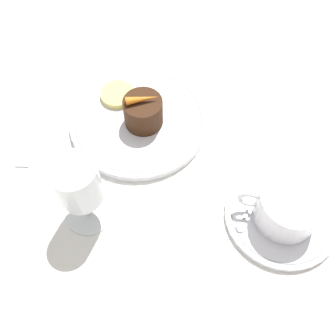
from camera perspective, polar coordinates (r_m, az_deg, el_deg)
name	(u,v)px	position (r m, az deg, el deg)	size (l,w,h in m)	color
ground_plane	(128,130)	(0.65, -5.87, 5.44)	(3.00, 3.00, 0.00)	white
dinner_plate	(139,120)	(0.65, -4.29, 6.93)	(0.22, 0.22, 0.01)	white
saucer	(281,215)	(0.59, 16.14, -6.57)	(0.16, 0.16, 0.01)	white
coffee_cup	(288,207)	(0.56, 17.05, -5.46)	(0.11, 0.09, 0.06)	white
spoon	(250,204)	(0.58, 11.76, -5.14)	(0.03, 0.12, 0.00)	silver
wine_glass	(78,186)	(0.51, -12.90, -2.62)	(0.07, 0.07, 0.13)	silver
fork	(32,127)	(0.68, -19.17, 5.67)	(0.05, 0.20, 0.01)	silver
dessert_cake	(143,112)	(0.62, -3.62, 8.12)	(0.06, 0.06, 0.05)	#381E0F
carrot_garnish	(142,99)	(0.60, -3.78, 9.97)	(0.05, 0.03, 0.01)	orange
pineapple_slice	(118,94)	(0.67, -7.32, 10.55)	(0.06, 0.06, 0.01)	#EFE075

